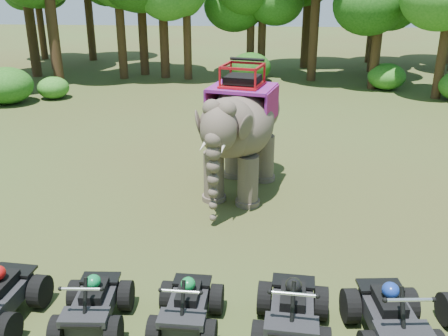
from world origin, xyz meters
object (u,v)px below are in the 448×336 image
at_px(atv_2, 187,300).
at_px(atv_4, 392,310).
at_px(elephant, 241,128).
at_px(atv_1, 93,298).
at_px(atv_3, 293,304).

relative_size(atv_2, atv_4, 0.89).
height_order(elephant, atv_4, elephant).
relative_size(atv_1, atv_2, 1.02).
bearing_deg(elephant, atv_3, -65.41).
height_order(elephant, atv_2, elephant).
bearing_deg(atv_3, atv_2, -177.17).
relative_size(elephant, atv_2, 2.82).
bearing_deg(atv_4, atv_3, 172.99).
bearing_deg(elephant, atv_2, -82.08).
bearing_deg(atv_1, atv_2, -0.79).
distance_m(atv_3, atv_4, 1.75).
bearing_deg(atv_3, atv_4, 3.30).
xyz_separation_m(elephant, atv_3, (1.26, -6.60, -1.28)).
bearing_deg(atv_1, atv_3, -3.03).
distance_m(atv_1, atv_2, 1.76).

